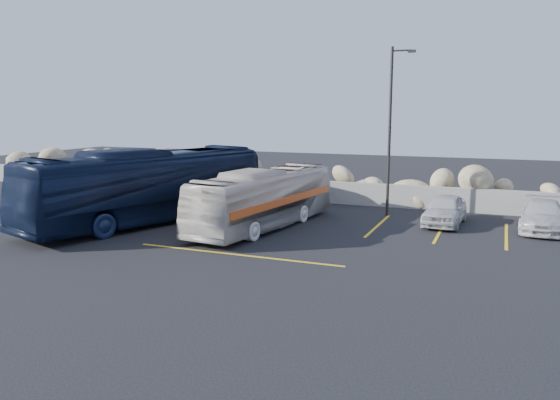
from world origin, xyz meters
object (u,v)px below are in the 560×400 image
at_px(lamppost, 391,127).
at_px(tour_coach, 148,186).
at_px(vintage_bus, 264,198).
at_px(car_a, 445,210).
at_px(car_c, 543,216).

relative_size(lamppost, tour_coach, 0.66).
height_order(vintage_bus, car_a, vintage_bus).
xyz_separation_m(tour_coach, car_c, (16.56, 4.98, -1.05)).
bearing_deg(tour_coach, car_c, 34.14).
xyz_separation_m(tour_coach, car_a, (12.57, 4.64, -1.01)).
bearing_deg(lamppost, vintage_bus, -133.76).
relative_size(lamppost, vintage_bus, 0.87).
relative_size(tour_coach, car_c, 2.79).
bearing_deg(vintage_bus, tour_coach, -161.76).
relative_size(lamppost, car_a, 2.03).
distance_m(lamppost, vintage_bus, 7.17).
distance_m(tour_coach, car_c, 17.33).
height_order(vintage_bus, tour_coach, tour_coach).
bearing_deg(car_a, tour_coach, -156.09).
bearing_deg(car_c, vintage_bus, -156.65).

